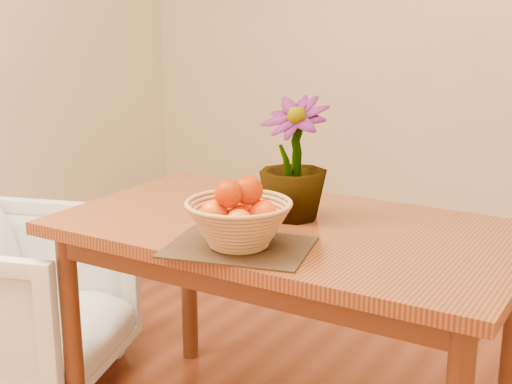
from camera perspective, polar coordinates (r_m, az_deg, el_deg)
The scene contains 7 objects.
wall_back at distance 3.90m, azimuth 16.87°, elevation 13.47°, with size 4.00×0.02×2.70m, color #F1E6B8.
table at distance 2.19m, azimuth 2.65°, elevation -4.74°, with size 1.40×0.80×0.75m.
placemat at distance 1.95m, azimuth -1.38°, elevation -4.43°, with size 0.38×0.29×0.01m, color #3A2215.
wicker_basket at distance 1.93m, azimuth -1.39°, elevation -2.69°, with size 0.29×0.29×0.12m.
orange_pile at distance 1.91m, azimuth -1.37°, elevation -0.98°, with size 0.19×0.18×0.14m.
potted_plant at distance 2.17m, azimuth 3.02°, elevation 2.67°, with size 0.21×0.21×0.38m, color #134213.
armchair at distance 2.81m, azimuth -18.48°, elevation -7.73°, with size 0.69×0.65×0.71m, color #866B5C.
Camera 1 is at (0.97, -1.52, 1.39)m, focal length 50.00 mm.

